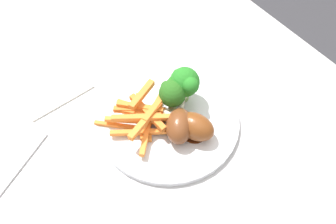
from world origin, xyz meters
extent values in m
cube|color=#B7B7BC|center=(0.00, 0.00, 0.70)|extent=(1.29, 0.84, 0.03)
cylinder|color=gray|center=(-0.58, 0.36, 0.34)|extent=(0.06, 0.06, 0.68)
cylinder|color=silver|center=(0.05, 0.03, 0.72)|extent=(0.27, 0.27, 0.01)
cylinder|color=#83AA5E|center=(0.03, 0.09, 0.74)|extent=(0.02, 0.02, 0.03)
sphere|color=#237822|center=(0.03, 0.09, 0.77)|extent=(0.06, 0.06, 0.06)
sphere|color=#237822|center=(0.03, 0.06, 0.77)|extent=(0.02, 0.02, 0.02)
sphere|color=#237822|center=(0.04, 0.09, 0.78)|extent=(0.03, 0.03, 0.03)
sphere|color=#237822|center=(0.05, 0.08, 0.79)|extent=(0.03, 0.03, 0.03)
cylinder|color=#76A05D|center=(0.02, 0.07, 0.74)|extent=(0.02, 0.02, 0.03)
sphere|color=#25751C|center=(0.02, 0.07, 0.77)|extent=(0.05, 0.05, 0.05)
sphere|color=#25751C|center=(0.04, 0.07, 0.77)|extent=(0.02, 0.02, 0.02)
sphere|color=#25751C|center=(0.04, 0.08, 0.77)|extent=(0.03, 0.03, 0.03)
sphere|color=#25751C|center=(0.04, 0.07, 0.78)|extent=(0.02, 0.02, 0.02)
sphere|color=#25751C|center=(0.04, 0.07, 0.77)|extent=(0.02, 0.02, 0.02)
sphere|color=#25751C|center=(0.01, 0.09, 0.78)|extent=(0.02, 0.02, 0.02)
sphere|color=#25751C|center=(0.01, 0.08, 0.78)|extent=(0.02, 0.02, 0.02)
cylinder|color=#8DA75C|center=(0.03, 0.06, 0.74)|extent=(0.02, 0.02, 0.02)
sphere|color=#26601B|center=(0.03, 0.06, 0.77)|extent=(0.05, 0.05, 0.05)
sphere|color=#26601B|center=(0.01, 0.06, 0.77)|extent=(0.02, 0.02, 0.02)
sphere|color=#26601B|center=(0.01, 0.05, 0.77)|extent=(0.02, 0.02, 0.02)
sphere|color=#26601B|center=(0.02, 0.04, 0.76)|extent=(0.02, 0.02, 0.02)
sphere|color=#26601B|center=(0.02, 0.07, 0.77)|extent=(0.03, 0.03, 0.03)
sphere|color=#26601B|center=(0.05, 0.06, 0.77)|extent=(0.02, 0.02, 0.02)
cube|color=orange|center=(0.01, -0.01, 0.73)|extent=(0.10, 0.06, 0.01)
cube|color=orange|center=(0.02, -0.03, 0.74)|extent=(0.07, 0.09, 0.01)
cube|color=orange|center=(0.03, 0.01, 0.75)|extent=(0.05, 0.07, 0.01)
cube|color=orange|center=(0.01, 0.00, 0.74)|extent=(0.09, 0.06, 0.01)
cube|color=orange|center=(0.01, -0.01, 0.75)|extent=(0.07, 0.07, 0.01)
cube|color=orange|center=(0.05, -0.02, 0.74)|extent=(0.08, 0.08, 0.01)
cube|color=orange|center=(0.03, 0.03, 0.76)|extent=(0.05, 0.10, 0.01)
cube|color=orange|center=(0.03, 0.00, 0.75)|extent=(0.10, 0.02, 0.01)
cube|color=orange|center=(0.00, 0.01, 0.77)|extent=(0.04, 0.07, 0.01)
cube|color=#C76D29|center=(0.02, 0.01, 0.73)|extent=(0.06, 0.04, 0.01)
cube|color=orange|center=(0.03, -0.01, 0.74)|extent=(0.07, 0.06, 0.01)
cube|color=#C96E2A|center=(0.04, -0.02, 0.76)|extent=(0.05, 0.07, 0.01)
cube|color=orange|center=(0.04, -0.02, 0.76)|extent=(0.07, 0.09, 0.01)
cube|color=orange|center=(0.01, -0.05, 0.73)|extent=(0.08, 0.08, 0.01)
cube|color=orange|center=(0.05, -0.02, 0.76)|extent=(0.04, 0.09, 0.01)
cube|color=orange|center=(0.05, -0.03, 0.74)|extent=(0.06, 0.09, 0.01)
cube|color=orange|center=(0.01, -0.01, 0.75)|extent=(0.07, 0.08, 0.01)
cube|color=#C86D2A|center=(0.04, -0.01, 0.73)|extent=(0.06, 0.04, 0.01)
cylinder|color=#51230E|center=(0.10, 0.05, 0.73)|extent=(0.04, 0.04, 0.00)
ellipsoid|color=brown|center=(0.10, 0.05, 0.75)|extent=(0.09, 0.07, 0.05)
cylinder|color=beige|center=(0.05, 0.03, 0.75)|extent=(0.04, 0.03, 0.01)
sphere|color=silver|center=(0.03, 0.02, 0.75)|extent=(0.02, 0.02, 0.02)
cylinder|color=#4B2110|center=(0.09, 0.03, 0.73)|extent=(0.04, 0.04, 0.00)
ellipsoid|color=brown|center=(0.09, 0.03, 0.75)|extent=(0.09, 0.08, 0.05)
cylinder|color=beige|center=(0.05, 0.07, 0.75)|extent=(0.03, 0.03, 0.01)
sphere|color=silver|center=(0.03, 0.08, 0.75)|extent=(0.02, 0.02, 0.02)
cube|color=silver|center=(-0.02, -0.26, 0.72)|extent=(0.10, 0.17, 0.00)
cube|color=white|center=(-0.19, -0.11, 0.71)|extent=(0.18, 0.15, 0.00)
camera|label=1|loc=(0.38, -0.20, 1.31)|focal=39.86mm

